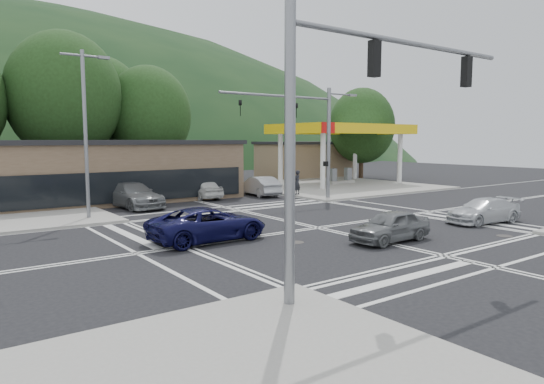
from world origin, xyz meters
TOP-DOWN VIEW (x-y plane):
  - ground at (0.00, 0.00)m, footprint 120.00×120.00m
  - sidewalk_ne at (15.00, 15.00)m, footprint 16.00×16.00m
  - gas_station_canopy at (16.99, 15.99)m, footprint 12.32×8.34m
  - convenience_store at (20.00, 25.00)m, footprint 10.00×6.00m
  - commercial_row at (-8.00, 17.00)m, footprint 24.00×8.00m
  - hill_north at (0.00, 90.00)m, footprint 252.00×126.00m
  - tree_n_b at (-6.00, 24.00)m, footprint 9.00×9.00m
  - tree_n_c at (1.00, 24.00)m, footprint 7.60×7.60m
  - tree_n_e at (-2.00, 28.00)m, footprint 8.40×8.40m
  - tree_ne at (24.00, 20.00)m, footprint 7.20×7.20m
  - streetlight_nw at (-8.44, 9.00)m, footprint 2.50×0.25m
  - signal_mast_ne at (6.95, 8.20)m, footprint 11.65×0.30m
  - signal_mast_sw at (-6.39, -8.20)m, footprint 9.14×0.28m
  - car_blue_west at (-5.82, 0.50)m, footprint 5.33×2.62m
  - car_grey_center at (0.39, -4.22)m, footprint 3.96×1.64m
  - car_silver_east at (8.05, -3.96)m, footprint 4.60×2.40m
  - car_queue_a at (5.50, 13.10)m, footprint 2.07×4.69m
  - car_queue_b at (1.00, 14.00)m, footprint 1.90×4.35m
  - car_northbound at (-4.83, 12.44)m, footprint 3.03×5.82m
  - pedestrian at (7.50, 10.92)m, footprint 0.79×0.64m

SIDE VIEW (x-z plane):
  - ground at x=0.00m, z-range 0.00..0.00m
  - hill_north at x=0.00m, z-range -70.00..70.00m
  - sidewalk_ne at x=15.00m, z-range 0.00..0.15m
  - car_silver_east at x=8.05m, z-range 0.00..1.27m
  - car_grey_center at x=0.39m, z-range 0.00..1.34m
  - car_blue_west at x=-5.82m, z-range 0.00..1.45m
  - car_queue_b at x=1.00m, z-range 0.00..1.46m
  - car_queue_a at x=5.50m, z-range 0.00..1.50m
  - car_northbound at x=-4.83m, z-range 0.00..1.61m
  - pedestrian at x=7.50m, z-range 0.15..2.01m
  - convenience_store at x=20.00m, z-range 0.00..3.80m
  - commercial_row at x=-8.00m, z-range 0.00..4.00m
  - gas_station_canopy at x=16.99m, z-range 2.17..7.92m
  - streetlight_nw at x=-8.44m, z-range 0.55..9.55m
  - signal_mast_ne at x=6.95m, z-range 1.07..9.07m
  - signal_mast_sw at x=-6.39m, z-range 1.12..9.12m
  - tree_ne at x=24.00m, z-range 0.85..10.84m
  - tree_n_c at x=1.00m, z-range 1.06..11.93m
  - tree_n_e at x=-2.00m, z-range 1.15..13.13m
  - tree_n_b at x=-6.00m, z-range 1.30..14.28m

